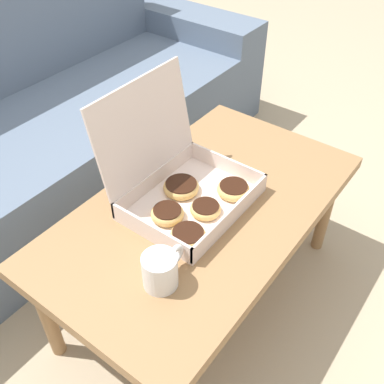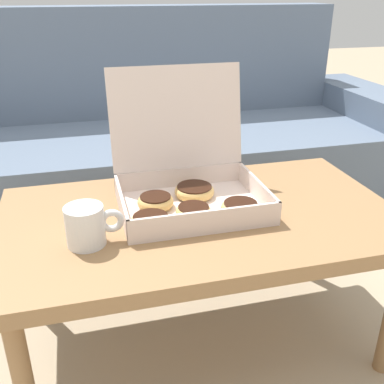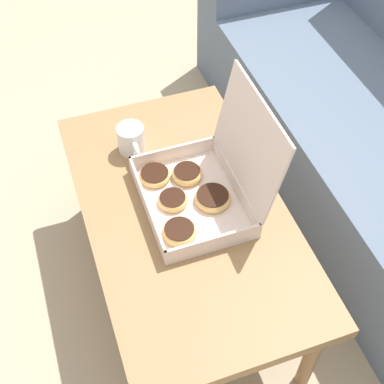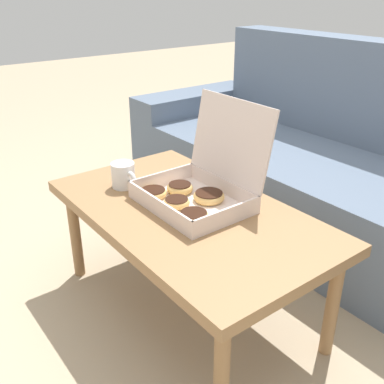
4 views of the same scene
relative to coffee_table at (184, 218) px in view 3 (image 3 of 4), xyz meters
name	(u,v)px [view 3 (image 3 of 4)]	position (x,y,z in m)	size (l,w,h in m)	color
ground_plane	(217,273)	(0.00, 0.12, -0.39)	(12.00, 12.00, 0.00)	tan
coffee_table	(184,218)	(0.00, 0.00, 0.00)	(1.05, 0.59, 0.43)	#997047
pastry_box	(199,186)	(-0.02, 0.05, 0.10)	(0.38, 0.35, 0.35)	silver
coffee_mug	(131,140)	(-0.29, -0.08, 0.09)	(0.13, 0.09, 0.10)	white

